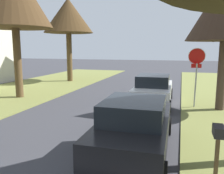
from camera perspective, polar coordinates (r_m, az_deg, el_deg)
stop_sign_far at (r=12.22m, az=19.73°, el=5.08°), size 0.81×0.67×2.92m
street_tree_left_far at (r=21.59m, az=-10.54°, el=16.47°), size 4.27×4.27×7.16m
parked_sedan_black at (r=6.78m, az=5.56°, el=-9.80°), size 2.01×4.43×1.57m
parked_sedan_white at (r=12.74m, az=9.95°, el=-0.84°), size 2.01×4.43×1.57m
curbside_mailbox at (r=5.61m, az=24.28°, el=-11.16°), size 0.22×0.44×1.27m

